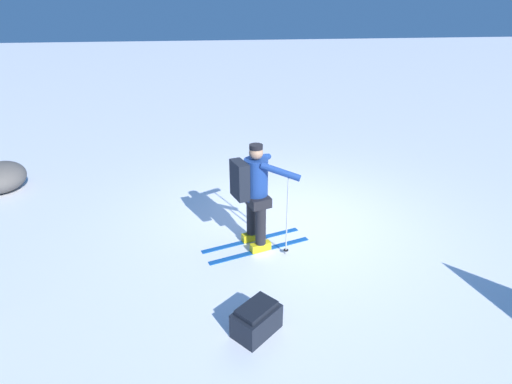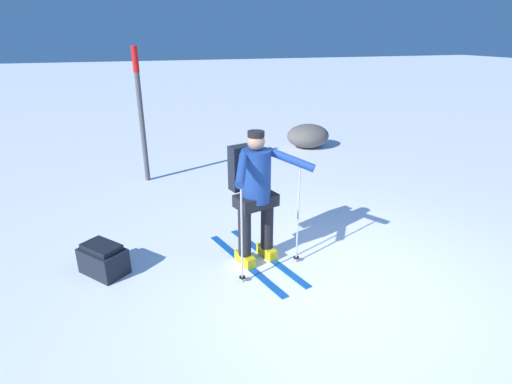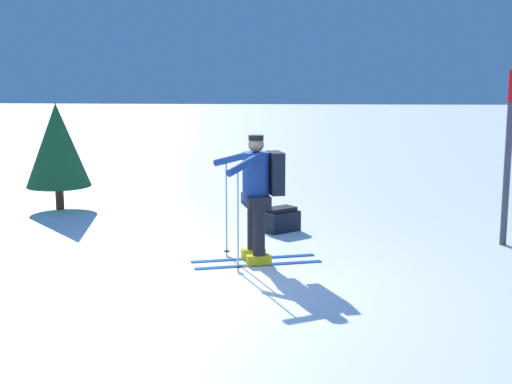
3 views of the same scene
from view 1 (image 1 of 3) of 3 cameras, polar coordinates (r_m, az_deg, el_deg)
The scene contains 4 objects.
ground_plane at distance 6.77m, azimuth 5.30°, elevation -3.81°, with size 80.00×80.00×0.00m, color white.
skier at distance 5.57m, azimuth -0.26°, elevation 0.18°, with size 1.01×1.64×1.58m.
dropped_backpack at distance 4.53m, azimuth 0.08°, elevation -17.76°, with size 0.58×0.60×0.36m.
rock_boulder at distance 9.09m, azimuth -32.62°, elevation 1.81°, with size 1.01×0.86×0.56m, color #5B5651.
Camera 1 is at (5.73, -1.58, 3.24)m, focal length 28.00 mm.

